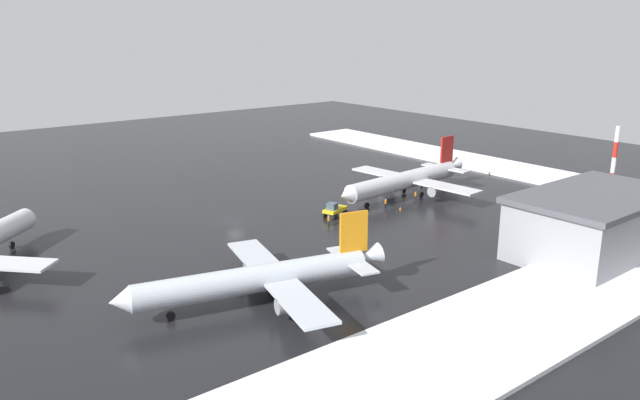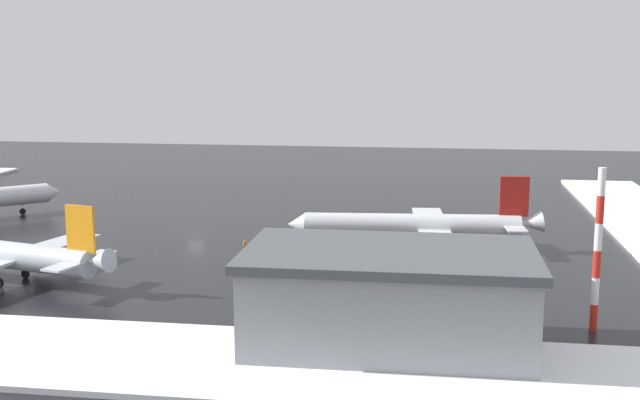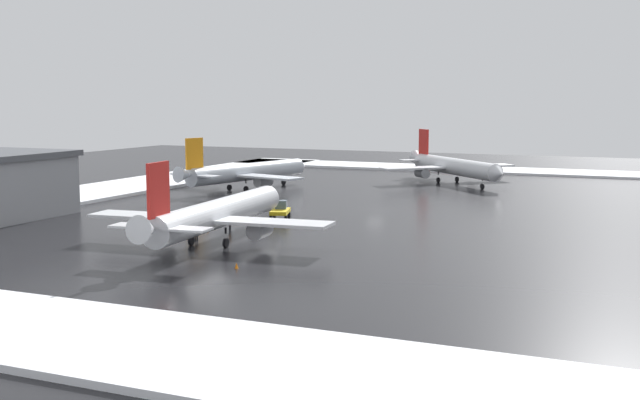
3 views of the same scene
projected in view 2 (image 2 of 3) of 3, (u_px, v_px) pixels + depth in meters
The scene contains 11 objects.
ground_plane at pixel (195, 231), 117.41m from camera, with size 240.00×240.00×0.00m, color black.
snow_bank_far at pixel (20, 350), 68.66m from camera, with size 152.00×16.00×0.52m, color white.
airplane_parked_portside at pixel (418, 226), 105.23m from camera, with size 33.59×27.90×9.97m.
pushback_tug at pixel (280, 238), 107.11m from camera, with size 5.06×3.53×2.50m.
ground_crew_near_tug at pixel (354, 246), 103.91m from camera, with size 0.36×0.36×1.71m.
ground_crew_mid_apron at pixel (414, 248), 102.91m from camera, with size 0.36×0.36×1.71m.
ground_crew_by_nose_gear at pixel (245, 245), 104.44m from camera, with size 0.36×0.36×1.71m.
antenna_mast at pixel (598, 251), 73.00m from camera, with size 0.70×0.70×15.26m.
cargo_hangar at pixel (389, 299), 69.09m from camera, with size 25.16×15.27×8.80m.
traffic_cone_near_nose at pixel (495, 237), 112.47m from camera, with size 0.36×0.36×0.55m, color orange.
traffic_cone_mid_line at pixel (362, 256), 101.54m from camera, with size 0.36×0.36×0.55m, color orange.
Camera 2 is at (35.24, -110.85, 24.70)m, focal length 45.00 mm.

